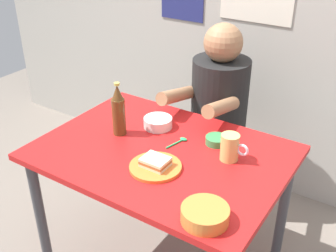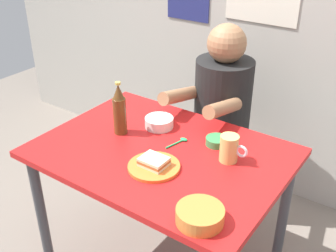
{
  "view_description": "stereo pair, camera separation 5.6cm",
  "coord_description": "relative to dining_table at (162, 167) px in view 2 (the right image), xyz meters",
  "views": [
    {
      "loc": [
        0.87,
        -1.29,
        1.72
      ],
      "look_at": [
        0.0,
        0.05,
        0.84
      ],
      "focal_mm": 43.85,
      "sensor_mm": 36.0,
      "label": 1
    },
    {
      "loc": [
        0.92,
        -1.26,
        1.72
      ],
      "look_at": [
        0.0,
        0.05,
        0.84
      ],
      "focal_mm": 43.85,
      "sensor_mm": 36.0,
      "label": 2
    }
  ],
  "objects": [
    {
      "name": "dining_table",
      "position": [
        0.0,
        0.0,
        0.0
      ],
      "size": [
        1.1,
        0.8,
        0.74
      ],
      "color": "red",
      "rests_on": "ground"
    },
    {
      "name": "stool",
      "position": [
        -0.03,
        0.63,
        -0.3
      ],
      "size": [
        0.34,
        0.34,
        0.45
      ],
      "color": "#4C4C51",
      "rests_on": "ground"
    },
    {
      "name": "person_seated",
      "position": [
        -0.03,
        0.62,
        0.12
      ],
      "size": [
        0.33,
        0.56,
        0.72
      ],
      "color": "black",
      "rests_on": "stool"
    },
    {
      "name": "plate_orange",
      "position": [
        0.06,
        -0.13,
        0.1
      ],
      "size": [
        0.22,
        0.22,
        0.01
      ],
      "primitive_type": "cylinder",
      "color": "orange",
      "rests_on": "dining_table"
    },
    {
      "name": "sandwich",
      "position": [
        0.06,
        -0.13,
        0.13
      ],
      "size": [
        0.11,
        0.09,
        0.04
      ],
      "color": "beige",
      "rests_on": "plate_orange"
    },
    {
      "name": "beer_mug",
      "position": [
        0.29,
        0.1,
        0.15
      ],
      "size": [
        0.13,
        0.08,
        0.12
      ],
      "color": "#D1BC66",
      "rests_on": "dining_table"
    },
    {
      "name": "beer_bottle",
      "position": [
        -0.25,
        0.02,
        0.21
      ],
      "size": [
        0.06,
        0.06,
        0.26
      ],
      "color": "#593819",
      "rests_on": "dining_table"
    },
    {
      "name": "rice_bowl_white",
      "position": [
        -0.14,
        0.17,
        0.12
      ],
      "size": [
        0.14,
        0.14,
        0.05
      ],
      "color": "silver",
      "rests_on": "dining_table"
    },
    {
      "name": "soup_bowl_orange",
      "position": [
        0.38,
        -0.3,
        0.12
      ],
      "size": [
        0.17,
        0.17,
        0.05
      ],
      "color": "orange",
      "rests_on": "dining_table"
    },
    {
      "name": "dip_bowl_green",
      "position": [
        0.18,
        0.18,
        0.11
      ],
      "size": [
        0.1,
        0.1,
        0.03
      ],
      "color": "#388C4C",
      "rests_on": "dining_table"
    },
    {
      "name": "spoon",
      "position": [
        0.03,
        0.1,
        0.1
      ],
      "size": [
        0.05,
        0.12,
        0.01
      ],
      "color": "#26A559",
      "rests_on": "dining_table"
    }
  ]
}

